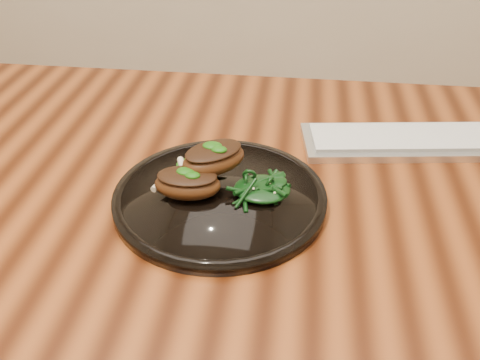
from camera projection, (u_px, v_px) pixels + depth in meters
name	position (u px, v px, depth m)	size (l,w,h in m)	color
desk	(214.00, 211.00, 0.92)	(1.60, 0.80, 0.75)	#391507
plate	(220.00, 197.00, 0.80)	(0.32, 0.32, 0.02)	black
lamb_chop_front	(187.00, 183.00, 0.78)	(0.10, 0.07, 0.04)	#48230D
lamb_chop_back	(213.00, 158.00, 0.80)	(0.12, 0.12, 0.05)	#48230D
herb_smear	(202.00, 165.00, 0.85)	(0.08, 0.05, 0.01)	#0D4207
greens_heap	(262.00, 186.00, 0.78)	(0.08, 0.08, 0.03)	black
keyboard	(418.00, 140.00, 0.94)	(0.42, 0.18, 0.02)	silver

